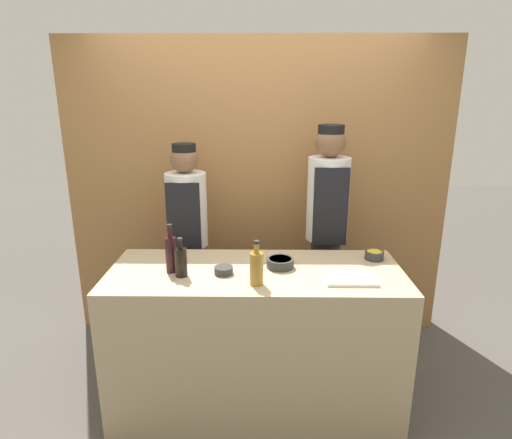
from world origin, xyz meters
TOP-DOWN VIEW (x-y plane):
  - ground_plane at (0.00, 0.00)m, footprint 14.00×14.00m
  - cabinet_wall at (0.00, 1.05)m, footprint 3.06×0.18m
  - counter at (0.00, 0.00)m, footprint 1.79×0.71m
  - sauce_bowl_brown at (0.15, 0.05)m, footprint 0.17×0.17m
  - sauce_bowl_white at (-0.19, -0.06)m, footprint 0.11×0.11m
  - sauce_bowl_yellow at (0.77, 0.19)m, footprint 0.12×0.12m
  - cutting_board at (0.55, -0.14)m, footprint 0.29×0.20m
  - bottle_wine at (-0.51, -0.03)m, footprint 0.07×0.07m
  - bottle_vinegar at (0.01, -0.20)m, footprint 0.08×0.08m
  - bottle_soy at (-0.44, -0.09)m, footprint 0.07×0.07m
  - chef_left at (-0.52, 0.64)m, footprint 0.30×0.30m
  - chef_right at (0.52, 0.64)m, footprint 0.31×0.31m

SIDE VIEW (x-z plane):
  - ground_plane at x=0.00m, z-range 0.00..0.00m
  - counter at x=0.00m, z-range 0.00..0.94m
  - chef_left at x=-0.52m, z-range 0.09..1.72m
  - cutting_board at x=0.55m, z-range 0.94..0.96m
  - sauce_bowl_white at x=-0.19m, z-range 0.95..0.99m
  - sauce_bowl_yellow at x=0.77m, z-range 0.95..1.00m
  - sauce_bowl_brown at x=0.15m, z-range 0.95..1.01m
  - chef_right at x=0.52m, z-range 0.10..1.87m
  - bottle_soy at x=-0.44m, z-range 0.92..1.16m
  - bottle_vinegar at x=0.01m, z-range 0.92..1.18m
  - bottle_wine at x=-0.51m, z-range 0.91..1.21m
  - cabinet_wall at x=0.00m, z-range 0.00..2.40m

